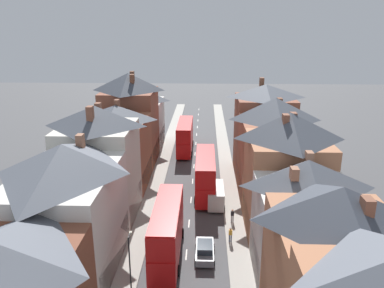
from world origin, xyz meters
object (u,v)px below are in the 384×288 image
object	(u,v)px
car_parked_left_a	(205,250)
street_lamp	(130,261)
double_decker_bus_mid_street	(167,230)
pedestrian_far_left	(232,215)
double_decker_bus_lead	(185,136)
double_decker_bus_far_approaching	(205,174)
pedestrian_mid_right	(230,234)
delivery_van	(216,195)

from	to	relation	value
car_parked_left_a	street_lamp	xyz separation A→B (m)	(-6.05, -5.35, 2.43)
double_decker_bus_mid_street	pedestrian_far_left	bearing A→B (deg)	44.06
double_decker_bus_lead	double_decker_bus_far_approaching	world-z (taller)	same
double_decker_bus_lead	pedestrian_far_left	distance (m)	25.99
car_parked_left_a	double_decker_bus_lead	bearing A→B (deg)	96.49
double_decker_bus_mid_street	double_decker_bus_far_approaching	distance (m)	14.63
double_decker_bus_far_approaching	pedestrian_far_left	distance (m)	8.50
double_decker_bus_far_approaching	car_parked_left_a	world-z (taller)	double_decker_bus_far_approaching
double_decker_bus_mid_street	double_decker_bus_far_approaching	bearing A→B (deg)	75.76
car_parked_left_a	double_decker_bus_mid_street	bearing A→B (deg)	176.82
double_decker_bus_mid_street	pedestrian_mid_right	size ratio (longest dim) A/B	6.71
double_decker_bus_mid_street	car_parked_left_a	bearing A→B (deg)	-3.18
double_decker_bus_far_approaching	street_lamp	bearing A→B (deg)	-107.02
pedestrian_mid_right	pedestrian_far_left	bearing A→B (deg)	83.41
double_decker_bus_far_approaching	car_parked_left_a	xyz separation A→B (m)	(0.01, -14.38, -2.01)
car_parked_left_a	delivery_van	bearing A→B (deg)	83.36
car_parked_left_a	double_decker_bus_far_approaching	bearing A→B (deg)	90.04
double_decker_bus_far_approaching	car_parked_left_a	size ratio (longest dim) A/B	2.63
delivery_van	pedestrian_mid_right	size ratio (longest dim) A/B	3.23
delivery_van	street_lamp	bearing A→B (deg)	-113.99
double_decker_bus_mid_street	delivery_van	xyz separation A→B (m)	(4.91, 10.97, -1.48)
pedestrian_far_left	street_lamp	world-z (taller)	street_lamp
pedestrian_far_left	street_lamp	size ratio (longest dim) A/B	0.29
double_decker_bus_lead	street_lamp	xyz separation A→B (m)	(-2.44, -37.06, 0.43)
double_decker_bus_far_approaching	pedestrian_far_left	size ratio (longest dim) A/B	6.71
double_decker_bus_mid_street	pedestrian_far_left	world-z (taller)	double_decker_bus_mid_street
double_decker_bus_mid_street	pedestrian_mid_right	distance (m)	6.91
car_parked_left_a	pedestrian_far_left	xyz separation A→B (m)	(3.07, 6.67, 0.23)
double_decker_bus_lead	double_decker_bus_mid_street	world-z (taller)	same
car_parked_left_a	pedestrian_far_left	distance (m)	7.35
double_decker_bus_lead	double_decker_bus_mid_street	distance (m)	31.52
pedestrian_far_left	pedestrian_mid_right	bearing A→B (deg)	-96.59
double_decker_bus_far_approaching	pedestrian_mid_right	world-z (taller)	double_decker_bus_far_approaching
double_decker_bus_mid_street	car_parked_left_a	xyz separation A→B (m)	(3.61, -0.20, -2.01)
pedestrian_mid_right	street_lamp	distance (m)	11.97
double_decker_bus_lead	pedestrian_far_left	bearing A→B (deg)	-75.06
double_decker_bus_far_approaching	street_lamp	world-z (taller)	street_lamp
double_decker_bus_lead	car_parked_left_a	size ratio (longest dim) A/B	2.63
car_parked_left_a	pedestrian_mid_right	bearing A→B (deg)	45.21
pedestrian_mid_right	street_lamp	world-z (taller)	street_lamp
delivery_van	street_lamp	size ratio (longest dim) A/B	0.95
car_parked_left_a	street_lamp	distance (m)	8.43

